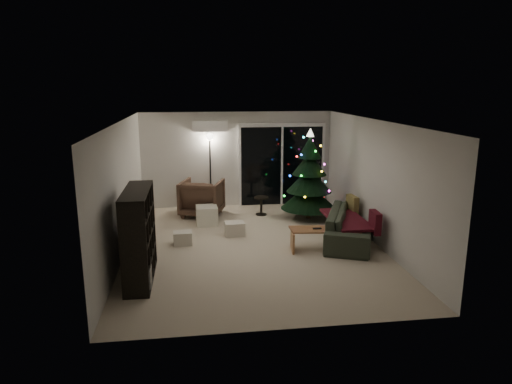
# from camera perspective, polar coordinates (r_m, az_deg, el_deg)

# --- Properties ---
(room) EXTENTS (6.50, 7.51, 2.60)m
(room) POSITION_cam_1_polar(r_m,az_deg,el_deg) (10.47, 1.04, 1.36)
(room) COLOR beige
(room) RESTS_ON ground
(bookshelf) EXTENTS (0.91, 1.57, 1.53)m
(bookshelf) POSITION_cam_1_polar(r_m,az_deg,el_deg) (7.77, -15.80, -5.30)
(bookshelf) COLOR black
(bookshelf) RESTS_ON floor
(media_cabinet) EXTENTS (0.72, 1.29, 0.76)m
(media_cabinet) POSITION_cam_1_polar(r_m,az_deg,el_deg) (8.99, -14.66, -5.28)
(media_cabinet) COLOR black
(media_cabinet) RESTS_ON floor
(stereo) EXTENTS (0.39, 0.46, 0.16)m
(stereo) POSITION_cam_1_polar(r_m,az_deg,el_deg) (8.86, -14.84, -2.44)
(stereo) COLOR black
(stereo) RESTS_ON media_cabinet
(armchair) EXTENTS (1.21, 1.23, 0.90)m
(armchair) POSITION_cam_1_polar(r_m,az_deg,el_deg) (11.37, -6.77, -0.71)
(armchair) COLOR #4E3629
(armchair) RESTS_ON floor
(ottoman) EXTENTS (0.50, 0.50, 0.43)m
(ottoman) POSITION_cam_1_polar(r_m,az_deg,el_deg) (10.66, -6.16, -2.92)
(ottoman) COLOR beige
(ottoman) RESTS_ON floor
(cardboard_box_a) EXTENTS (0.39, 0.31, 0.27)m
(cardboard_box_a) POSITION_cam_1_polar(r_m,az_deg,el_deg) (9.43, -9.15, -5.72)
(cardboard_box_a) COLOR beige
(cardboard_box_a) RESTS_ON floor
(cardboard_box_b) EXTENTS (0.43, 0.34, 0.29)m
(cardboard_box_b) POSITION_cam_1_polar(r_m,az_deg,el_deg) (9.87, -2.70, -4.62)
(cardboard_box_b) COLOR beige
(cardboard_box_b) RESTS_ON floor
(side_table) EXTENTS (0.39, 0.39, 0.46)m
(side_table) POSITION_cam_1_polar(r_m,az_deg,el_deg) (11.38, 0.66, -1.74)
(side_table) COLOR black
(side_table) RESTS_ON floor
(floor_lamp) EXTENTS (0.31, 0.31, 1.91)m
(floor_lamp) POSITION_cam_1_polar(r_m,az_deg,el_deg) (12.00, -5.72, 2.52)
(floor_lamp) COLOR black
(floor_lamp) RESTS_ON floor
(sofa) EXTENTS (1.67, 2.38, 0.65)m
(sofa) POSITION_cam_1_polar(r_m,az_deg,el_deg) (9.68, 11.74, -4.15)
(sofa) COLOR black
(sofa) RESTS_ON floor
(sofa_throw) EXTENTS (0.69, 1.60, 0.05)m
(sofa_throw) POSITION_cam_1_polar(r_m,az_deg,el_deg) (9.60, 11.22, -3.36)
(sofa_throw) COLOR #490B13
(sofa_throw) RESTS_ON sofa
(cushion_a) EXTENTS (0.16, 0.44, 0.43)m
(cushion_a) POSITION_cam_1_polar(r_m,az_deg,el_deg) (10.28, 11.93, -1.62)
(cushion_a) COLOR brown
(cushion_a) RESTS_ON sofa
(cushion_b) EXTENTS (0.16, 0.43, 0.43)m
(cushion_b) POSITION_cam_1_polar(r_m,az_deg,el_deg) (9.11, 14.66, -3.68)
(cushion_b) COLOR #490B13
(cushion_b) RESTS_ON sofa
(coffee_table) EXTENTS (1.38, 0.62, 0.42)m
(coffee_table) POSITION_cam_1_polar(r_m,az_deg,el_deg) (9.13, 8.52, -5.82)
(coffee_table) COLOR #A67444
(coffee_table) RESTS_ON floor
(remote_a) EXTENTS (0.17, 0.05, 0.02)m
(remote_a) POSITION_cam_1_polar(r_m,az_deg,el_deg) (9.02, 7.65, -4.54)
(remote_a) COLOR black
(remote_a) RESTS_ON coffee_table
(remote_b) EXTENTS (0.16, 0.10, 0.02)m
(remote_b) POSITION_cam_1_polar(r_m,az_deg,el_deg) (9.14, 9.08, -4.36)
(remote_b) COLOR slate
(remote_b) RESTS_ON coffee_table
(christmas_tree) EXTENTS (1.66, 1.66, 2.18)m
(christmas_tree) POSITION_cam_1_polar(r_m,az_deg,el_deg) (11.00, 6.68, 2.23)
(christmas_tree) COLOR black
(christmas_tree) RESTS_ON floor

